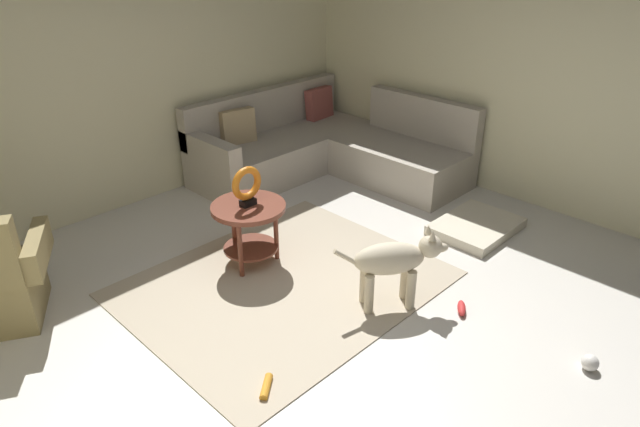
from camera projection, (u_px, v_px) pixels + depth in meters
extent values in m
cube|color=silver|center=(336.00, 338.00, 3.89)|extent=(6.00, 6.00, 0.10)
cube|color=beige|center=(103.00, 70.00, 5.09)|extent=(6.00, 0.12, 2.70)
cube|color=beige|center=(557.00, 69.00, 5.12)|extent=(0.12, 6.00, 2.70)
cube|color=#BCAD93|center=(284.00, 283.00, 4.40)|extent=(2.30, 1.90, 0.01)
cube|color=#B2A899|center=(286.00, 153.00, 6.37)|extent=(2.20, 0.85, 0.42)
cube|color=#B2A899|center=(264.00, 109.00, 6.39)|extent=(2.20, 0.14, 0.46)
cube|color=#B2A899|center=(401.00, 163.00, 6.10)|extent=(0.85, 1.40, 0.42)
cube|color=#B2A899|center=(423.00, 117.00, 6.12)|extent=(0.14, 1.40, 0.46)
cube|color=#B2A899|center=(210.00, 149.00, 5.58)|extent=(0.16, 0.85, 0.22)
cube|color=#994C47|center=(319.00, 104.00, 6.80)|extent=(0.39, 0.19, 0.39)
cube|color=tan|center=(238.00, 127.00, 6.01)|extent=(0.40, 0.22, 0.39)
cube|color=olive|center=(38.00, 249.00, 3.88)|extent=(0.38, 0.57, 0.22)
cylinder|color=brown|center=(248.00, 207.00, 4.44)|extent=(0.60, 0.60, 0.04)
cylinder|color=brown|center=(251.00, 247.00, 4.61)|extent=(0.45, 0.45, 0.02)
cylinder|color=brown|center=(234.00, 228.00, 4.70)|extent=(0.04, 0.04, 0.50)
cylinder|color=brown|center=(240.00, 250.00, 4.38)|extent=(0.04, 0.04, 0.50)
cylinder|color=brown|center=(276.00, 233.00, 4.62)|extent=(0.04, 0.04, 0.50)
cube|color=black|center=(248.00, 202.00, 4.42)|extent=(0.12, 0.08, 0.05)
torus|color=orange|center=(247.00, 183.00, 4.35)|extent=(0.28, 0.06, 0.28)
cube|color=beige|center=(476.00, 226.00, 5.16)|extent=(0.80, 0.60, 0.09)
cylinder|color=beige|center=(405.00, 280.00, 4.17)|extent=(0.07, 0.07, 0.32)
cylinder|color=beige|center=(411.00, 290.00, 4.05)|extent=(0.07, 0.07, 0.32)
cylinder|color=beige|center=(364.00, 284.00, 4.12)|extent=(0.07, 0.07, 0.32)
cylinder|color=beige|center=(369.00, 295.00, 4.00)|extent=(0.07, 0.07, 0.32)
ellipsoid|color=beige|center=(389.00, 259.00, 3.97)|extent=(0.55, 0.48, 0.24)
sphere|color=beige|center=(430.00, 246.00, 3.99)|extent=(0.17, 0.17, 0.17)
ellipsoid|color=beige|center=(440.00, 248.00, 4.01)|extent=(0.14, 0.13, 0.07)
cone|color=beige|center=(428.00, 229.00, 3.97)|extent=(0.06, 0.06, 0.07)
cone|color=beige|center=(433.00, 235.00, 3.89)|extent=(0.06, 0.06, 0.07)
cylinder|color=beige|center=(347.00, 258.00, 3.91)|extent=(0.18, 0.15, 0.16)
sphere|color=silver|center=(590.00, 363.00, 3.53)|extent=(0.11, 0.11, 0.11)
cylinder|color=orange|center=(266.00, 387.00, 3.38)|extent=(0.18, 0.16, 0.05)
ellipsoid|color=red|center=(462.00, 308.00, 4.07)|extent=(0.18, 0.15, 0.06)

